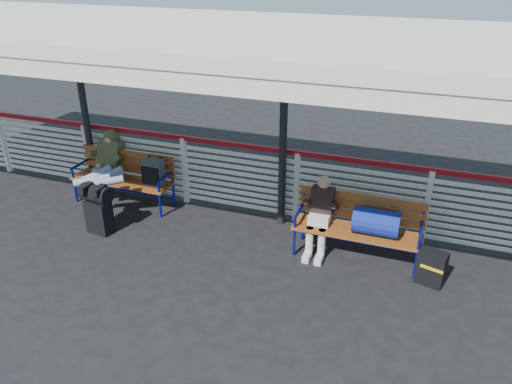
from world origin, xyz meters
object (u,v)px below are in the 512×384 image
at_px(luggage_stack, 98,207).
at_px(suitcase_side, 431,268).
at_px(bench_right, 368,222).
at_px(companion_person, 320,215).
at_px(bench_left, 134,173).
at_px(traveler_man, 103,172).

bearing_deg(luggage_stack, suitcase_side, 11.33).
xyz_separation_m(bench_right, companion_person, (-0.69, -0.00, -0.01)).
height_order(bench_left, companion_person, companion_person).
relative_size(bench_left, traveler_man, 1.10).
xyz_separation_m(luggage_stack, traveler_man, (-0.35, 0.69, 0.26)).
relative_size(bench_left, companion_person, 1.57).
height_order(bench_right, companion_person, companion_person).
distance_m(traveler_man, companion_person, 3.71).
bearing_deg(bench_right, traveler_man, 179.58).
height_order(companion_person, suitcase_side, companion_person).
distance_m(luggage_stack, companion_person, 3.43).
xyz_separation_m(luggage_stack, suitcase_side, (4.96, 0.36, -0.19)).
bearing_deg(luggage_stack, bench_left, 96.84).
distance_m(luggage_stack, suitcase_side, 4.98).
xyz_separation_m(bench_right, traveler_man, (-4.40, 0.03, 0.09)).
distance_m(luggage_stack, bench_right, 4.11).
xyz_separation_m(bench_left, suitcase_side, (4.95, -0.67, -0.35)).
distance_m(traveler_man, suitcase_side, 5.34).
bearing_deg(traveler_man, suitcase_side, -3.56).
relative_size(traveler_man, companion_person, 1.43).
bearing_deg(suitcase_side, companion_person, -174.22).
distance_m(luggage_stack, traveler_man, 0.81).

